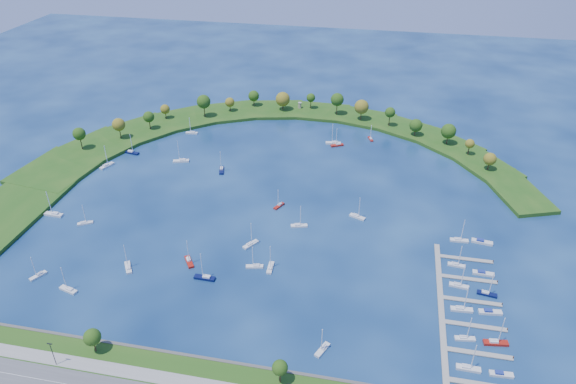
% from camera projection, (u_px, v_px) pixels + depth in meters
% --- Properties ---
extents(ground, '(700.00, 700.00, 0.00)m').
position_uv_depth(ground, '(276.00, 203.00, 263.38)').
color(ground, '#071D45').
rests_on(ground, ground).
extents(breakwater, '(286.74, 247.64, 2.00)m').
position_uv_depth(breakwater, '(218.00, 150.00, 311.35)').
color(breakwater, '#1D4B14').
rests_on(breakwater, ground).
extents(breakwater_trees, '(240.41, 94.97, 15.25)m').
position_uv_depth(breakwater_trees, '(294.00, 113.00, 335.06)').
color(breakwater_trees, '#382314').
rests_on(breakwater_trees, breakwater).
extents(harbor_tower, '(2.60, 2.60, 4.16)m').
position_uv_depth(harbor_tower, '(300.00, 105.00, 362.54)').
color(harbor_tower, gray).
rests_on(harbor_tower, breakwater).
extents(dock_system, '(24.28, 82.00, 1.60)m').
position_uv_depth(dock_system, '(461.00, 311.00, 197.87)').
color(dock_system, gray).
rests_on(dock_system, ground).
extents(moored_boat_0, '(8.15, 4.16, 11.54)m').
position_uv_depth(moored_boat_0, '(299.00, 225.00, 245.25)').
color(moored_boat_0, silver).
rests_on(moored_boat_0, ground).
extents(moored_boat_1, '(9.32, 2.91, 13.58)m').
position_uv_depth(moored_boat_1, '(54.00, 214.00, 253.16)').
color(moored_boat_1, silver).
rests_on(moored_boat_1, ground).
extents(moored_boat_2, '(2.51, 7.73, 11.23)m').
position_uv_depth(moored_boat_2, '(270.00, 267.00, 219.22)').
color(moored_boat_2, silver).
rests_on(moored_boat_2, ground).
extents(moored_boat_3, '(8.33, 4.34, 11.79)m').
position_uv_depth(moored_boat_3, '(68.00, 289.00, 207.60)').
color(moored_boat_3, silver).
rests_on(moored_boat_3, ground).
extents(moored_boat_4, '(4.72, 7.02, 10.10)m').
position_uv_depth(moored_boat_4, '(279.00, 205.00, 259.91)').
color(moored_boat_4, maroon).
rests_on(moored_boat_4, ground).
extents(moored_boat_5, '(7.72, 2.56, 11.19)m').
position_uv_depth(moored_boat_5, '(192.00, 132.00, 332.48)').
color(moored_boat_5, silver).
rests_on(moored_boat_5, ground).
extents(moored_boat_6, '(8.05, 5.63, 11.64)m').
position_uv_depth(moored_boat_6, '(337.00, 145.00, 317.50)').
color(moored_boat_6, maroon).
rests_on(moored_boat_6, ground).
extents(moored_boat_7, '(6.28, 8.04, 11.90)m').
position_uv_depth(moored_boat_7, '(128.00, 267.00, 219.22)').
color(moored_boat_7, silver).
rests_on(moored_boat_7, ground).
extents(moored_boat_8, '(4.95, 7.63, 10.92)m').
position_uv_depth(moored_boat_8, '(322.00, 349.00, 181.67)').
color(moored_boat_8, silver).
rests_on(moored_boat_8, ground).
extents(moored_boat_9, '(7.19, 5.30, 10.50)m').
position_uv_depth(moored_boat_9, '(85.00, 222.00, 247.12)').
color(moored_boat_9, silver).
rests_on(moored_boat_9, ground).
extents(moored_boat_10, '(8.17, 5.12, 11.65)m').
position_uv_depth(moored_boat_10, '(357.00, 216.00, 251.56)').
color(moored_boat_10, silver).
rests_on(moored_boat_10, ground).
extents(moored_boat_11, '(4.64, 8.88, 12.57)m').
position_uv_depth(moored_boat_11, '(221.00, 170.00, 290.83)').
color(moored_boat_11, '#090F3A').
rests_on(moored_boat_11, ground).
extents(moored_boat_12, '(9.42, 5.06, 13.34)m').
position_uv_depth(moored_boat_12, '(181.00, 160.00, 300.02)').
color(moored_boat_12, silver).
rests_on(moored_boat_12, ground).
extents(moored_boat_13, '(9.02, 3.91, 12.83)m').
position_uv_depth(moored_boat_13, '(132.00, 152.00, 308.95)').
color(moored_boat_13, '#090F3A').
rests_on(moored_boat_13, ground).
extents(moored_boat_14, '(9.38, 3.32, 13.53)m').
position_uv_depth(moored_boat_14, '(333.00, 143.00, 319.76)').
color(moored_boat_14, silver).
rests_on(moored_boat_14, ground).
extents(moored_boat_15, '(6.57, 8.17, 12.19)m').
position_uv_depth(moored_boat_15, '(189.00, 261.00, 222.60)').
color(moored_boat_15, maroon).
rests_on(moored_boat_15, ground).
extents(moored_boat_16, '(5.61, 9.15, 13.03)m').
position_uv_depth(moored_boat_16, '(107.00, 165.00, 295.07)').
color(moored_boat_16, silver).
rests_on(moored_boat_16, ground).
extents(moored_boat_17, '(8.84, 2.69, 12.90)m').
position_uv_depth(moored_boat_17, '(205.00, 277.00, 213.70)').
color(moored_boat_17, '#090F3A').
rests_on(moored_boat_17, ground).
extents(moored_boat_18, '(7.63, 3.58, 10.81)m').
position_uv_depth(moored_boat_18, '(255.00, 266.00, 219.96)').
color(moored_boat_18, silver).
rests_on(moored_boat_18, ground).
extents(moored_boat_19, '(6.24, 7.87, 11.70)m').
position_uv_depth(moored_boat_19, '(251.00, 244.00, 232.87)').
color(moored_boat_19, silver).
rests_on(moored_boat_19, ground).
extents(moored_boat_20, '(4.00, 6.71, 9.54)m').
position_uv_depth(moored_boat_20, '(371.00, 138.00, 325.06)').
color(moored_boat_20, maroon).
rests_on(moored_boat_20, ground).
extents(moored_boat_21, '(5.07, 7.19, 10.42)m').
position_uv_depth(moored_boat_21, '(38.00, 275.00, 214.94)').
color(moored_boat_21, silver).
rests_on(moored_boat_21, ground).
extents(docked_boat_0, '(8.14, 2.47, 11.88)m').
position_uv_depth(docked_boat_0, '(468.00, 368.00, 174.76)').
color(docked_boat_0, silver).
rests_on(docked_boat_0, ground).
extents(docked_boat_1, '(7.84, 2.59, 1.58)m').
position_uv_depth(docked_boat_1, '(501.00, 374.00, 172.89)').
color(docked_boat_1, silver).
rests_on(docked_boat_1, ground).
extents(docked_boat_2, '(7.43, 2.98, 10.62)m').
position_uv_depth(docked_boat_2, '(465.00, 338.00, 185.98)').
color(docked_boat_2, silver).
rests_on(docked_boat_2, ground).
extents(docked_boat_3, '(8.87, 3.55, 12.68)m').
position_uv_depth(docked_boat_3, '(496.00, 342.00, 184.21)').
color(docked_boat_3, maroon).
rests_on(docked_boat_3, ground).
extents(docked_boat_4, '(8.42, 2.88, 12.17)m').
position_uv_depth(docked_boat_4, '(462.00, 309.00, 198.29)').
color(docked_boat_4, silver).
rests_on(docked_boat_4, ground).
extents(docked_boat_5, '(8.89, 3.43, 1.77)m').
position_uv_depth(docked_boat_5, '(490.00, 312.00, 197.21)').
color(docked_boat_5, silver).
rests_on(docked_boat_5, ground).
extents(docked_boat_6, '(7.94, 3.15, 11.35)m').
position_uv_depth(docked_boat_6, '(459.00, 285.00, 209.67)').
color(docked_boat_6, silver).
rests_on(docked_boat_6, ground).
extents(docked_boat_7, '(7.89, 3.27, 11.25)m').
position_uv_depth(docked_boat_7, '(487.00, 293.00, 205.66)').
color(docked_boat_7, '#090F3A').
rests_on(docked_boat_7, ground).
extents(docked_boat_8, '(7.49, 2.82, 10.75)m').
position_uv_depth(docked_boat_8, '(457.00, 264.00, 220.69)').
color(docked_boat_8, silver).
rests_on(docked_boat_8, ground).
extents(docked_boat_9, '(8.78, 2.89, 1.77)m').
position_uv_depth(docked_boat_9, '(483.00, 273.00, 216.20)').
color(docked_boat_9, silver).
rests_on(docked_boat_9, ground).
extents(docked_boat_10, '(8.18, 2.67, 11.88)m').
position_uv_depth(docked_boat_10, '(459.00, 240.00, 235.48)').
color(docked_boat_10, silver).
rests_on(docked_boat_10, ground).
extents(docked_boat_11, '(9.48, 3.90, 1.88)m').
position_uv_depth(docked_boat_11, '(482.00, 242.00, 234.53)').
color(docked_boat_11, silver).
rests_on(docked_boat_11, ground).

